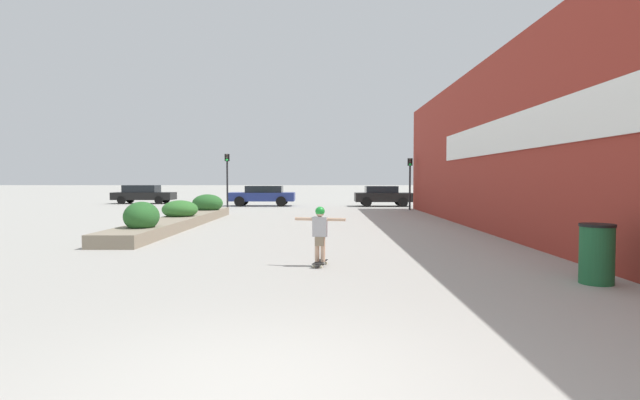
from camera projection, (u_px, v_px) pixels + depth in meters
ground_plane at (259, 387)px, 4.51m from camera, size 300.00×300.00×0.00m
building_wall_right at (505, 144)px, 16.44m from camera, size 0.67×30.41×6.11m
planter_box at (181, 216)px, 20.03m from camera, size 1.62×13.21×1.19m
skateboard at (320, 263)px, 10.81m from camera, size 0.35×0.72×0.10m
skateboarder at (320, 228)px, 10.78m from camera, size 1.10×0.32×1.20m
trash_bin at (597, 254)px, 8.96m from camera, size 0.61×0.61×1.08m
car_leftmost at (383, 195)px, 34.54m from camera, size 3.95×2.00×1.40m
car_center_left at (513, 194)px, 34.68m from camera, size 4.42×1.85×1.57m
car_center_right at (263, 195)px, 34.94m from camera, size 4.59×1.96×1.41m
car_rightmost at (143, 194)px, 38.38m from camera, size 4.57×1.91×1.42m
traffic_light_left at (227, 171)px, 31.32m from camera, size 0.28×0.30×3.47m
traffic_light_right at (410, 174)px, 30.35m from camera, size 0.28×0.30×3.15m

